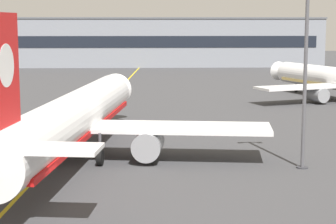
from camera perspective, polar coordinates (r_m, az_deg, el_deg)
The scene contains 6 objects.
ground_plane at distance 38.13m, azimuth -11.96°, elevation -8.77°, with size 400.00×400.00×0.00m, color #3D3D3F.
taxiway_centreline at distance 67.14m, azimuth -7.72°, elevation -1.22°, with size 0.30×180.00×0.01m, color yellow.
airliner_foreground at distance 49.99m, azimuth -8.91°, elevation -0.64°, with size 32.35×41.48×11.65m.
apron_lamp_post at distance 47.17m, azimuth 12.68°, elevation 3.76°, with size 2.24×0.90×14.35m.
safety_cone_by_nose_gear at distance 65.36m, azimuth -7.38°, elevation -1.25°, with size 0.44×0.44×0.55m.
terminal_building at distance 156.04m, azimuth -7.18°, elevation 6.50°, with size 116.33×12.40×12.29m.
Camera 1 is at (6.37, -35.90, 11.13)m, focal length 65.39 mm.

